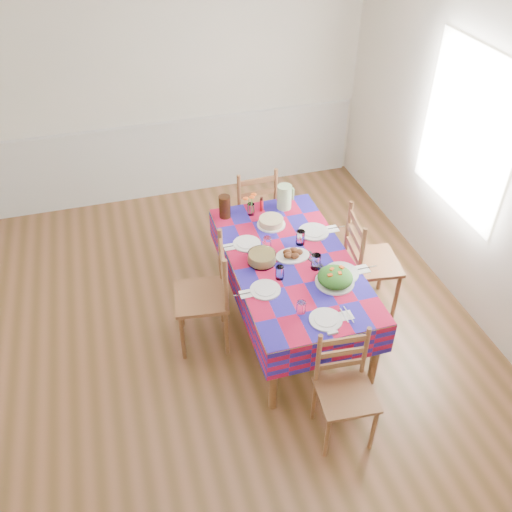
{
  "coord_description": "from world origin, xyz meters",
  "views": [
    {
      "loc": [
        -0.62,
        -3.2,
        3.52
      ],
      "look_at": [
        0.32,
        0.02,
        0.83
      ],
      "focal_mm": 38.0,
      "sensor_mm": 36.0,
      "label": 1
    }
  ],
  "objects_px": {
    "chair_left": "(207,296)",
    "dining_table": "(291,267)",
    "meat_platter": "(292,254)",
    "chair_right": "(368,262)",
    "tea_pitcher": "(225,207)",
    "chair_far": "(253,209)",
    "chair_near": "(345,390)",
    "green_pitcher": "(284,197)"
  },
  "relations": [
    {
      "from": "chair_left",
      "to": "dining_table",
      "type": "bearing_deg",
      "value": 98.55
    },
    {
      "from": "meat_platter",
      "to": "chair_right",
      "type": "height_order",
      "value": "chair_right"
    },
    {
      "from": "tea_pitcher",
      "to": "chair_right",
      "type": "height_order",
      "value": "chair_right"
    },
    {
      "from": "meat_platter",
      "to": "tea_pitcher",
      "type": "distance_m",
      "value": 0.83
    },
    {
      "from": "meat_platter",
      "to": "chair_far",
      "type": "bearing_deg",
      "value": 91.1
    },
    {
      "from": "meat_platter",
      "to": "tea_pitcher",
      "type": "xyz_separation_m",
      "value": [
        -0.4,
        0.72,
        0.08
      ]
    },
    {
      "from": "chair_near",
      "to": "tea_pitcher",
      "type": "bearing_deg",
      "value": 106.2
    },
    {
      "from": "dining_table",
      "to": "tea_pitcher",
      "type": "distance_m",
      "value": 0.87
    },
    {
      "from": "green_pitcher",
      "to": "chair_far",
      "type": "height_order",
      "value": "chair_far"
    },
    {
      "from": "chair_far",
      "to": "dining_table",
      "type": "bearing_deg",
      "value": 87.64
    },
    {
      "from": "tea_pitcher",
      "to": "chair_far",
      "type": "height_order",
      "value": "chair_far"
    },
    {
      "from": "chair_far",
      "to": "chair_near",
      "type": "bearing_deg",
      "value": 87.77
    },
    {
      "from": "dining_table",
      "to": "meat_platter",
      "type": "height_order",
      "value": "meat_platter"
    },
    {
      "from": "tea_pitcher",
      "to": "green_pitcher",
      "type": "bearing_deg",
      "value": -1.05
    },
    {
      "from": "dining_table",
      "to": "chair_left",
      "type": "xyz_separation_m",
      "value": [
        -0.72,
        -0.01,
        -0.13
      ]
    },
    {
      "from": "chair_near",
      "to": "chair_left",
      "type": "distance_m",
      "value": 1.36
    },
    {
      "from": "chair_right",
      "to": "green_pitcher",
      "type": "bearing_deg",
      "value": 43.46
    },
    {
      "from": "meat_platter",
      "to": "chair_left",
      "type": "xyz_separation_m",
      "value": [
        -0.75,
        -0.04,
        -0.23
      ]
    },
    {
      "from": "dining_table",
      "to": "meat_platter",
      "type": "distance_m",
      "value": 0.11
    },
    {
      "from": "green_pitcher",
      "to": "chair_far",
      "type": "bearing_deg",
      "value": 115.37
    },
    {
      "from": "dining_table",
      "to": "chair_near",
      "type": "bearing_deg",
      "value": -89.82
    },
    {
      "from": "green_pitcher",
      "to": "chair_near",
      "type": "height_order",
      "value": "green_pitcher"
    },
    {
      "from": "meat_platter",
      "to": "dining_table",
      "type": "bearing_deg",
      "value": -122.36
    },
    {
      "from": "chair_near",
      "to": "chair_left",
      "type": "xyz_separation_m",
      "value": [
        -0.73,
        1.14,
        0.06
      ]
    },
    {
      "from": "green_pitcher",
      "to": "chair_right",
      "type": "relative_size",
      "value": 0.22
    },
    {
      "from": "chair_near",
      "to": "chair_right",
      "type": "bearing_deg",
      "value": 63.2
    },
    {
      "from": "dining_table",
      "to": "chair_near",
      "type": "distance_m",
      "value": 1.17
    },
    {
      "from": "chair_far",
      "to": "chair_left",
      "type": "height_order",
      "value": "chair_left"
    },
    {
      "from": "green_pitcher",
      "to": "chair_right",
      "type": "height_order",
      "value": "chair_right"
    },
    {
      "from": "chair_far",
      "to": "tea_pitcher",
      "type": "bearing_deg",
      "value": 43.51
    },
    {
      "from": "green_pitcher",
      "to": "dining_table",
      "type": "bearing_deg",
      "value": -104.18
    },
    {
      "from": "meat_platter",
      "to": "green_pitcher",
      "type": "xyz_separation_m",
      "value": [
        0.17,
        0.71,
        0.09
      ]
    },
    {
      "from": "chair_left",
      "to": "chair_right",
      "type": "xyz_separation_m",
      "value": [
        1.44,
        0.01,
        0.01
      ]
    },
    {
      "from": "green_pitcher",
      "to": "chair_right",
      "type": "xyz_separation_m",
      "value": [
        0.53,
        -0.74,
        -0.32
      ]
    },
    {
      "from": "dining_table",
      "to": "chair_right",
      "type": "distance_m",
      "value": 0.73
    },
    {
      "from": "chair_right",
      "to": "chair_near",
      "type": "bearing_deg",
      "value": 156.03
    },
    {
      "from": "chair_left",
      "to": "tea_pitcher",
      "type": "bearing_deg",
      "value": 163.55
    },
    {
      "from": "tea_pitcher",
      "to": "chair_far",
      "type": "bearing_deg",
      "value": 45.79
    },
    {
      "from": "meat_platter",
      "to": "chair_right",
      "type": "bearing_deg",
      "value": -2.44
    },
    {
      "from": "meat_platter",
      "to": "chair_far",
      "type": "height_order",
      "value": "chair_far"
    },
    {
      "from": "green_pitcher",
      "to": "chair_near",
      "type": "xyz_separation_m",
      "value": [
        -0.19,
        -1.9,
        -0.39
      ]
    },
    {
      "from": "chair_near",
      "to": "chair_right",
      "type": "relative_size",
      "value": 0.86
    }
  ]
}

